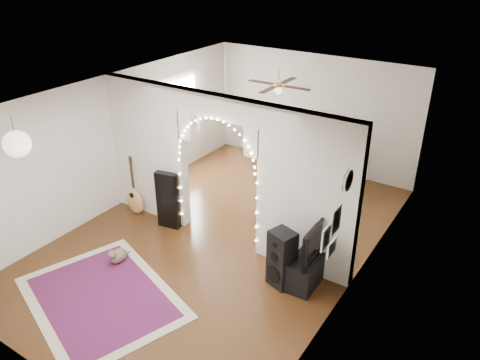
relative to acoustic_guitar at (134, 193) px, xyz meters
The scene contains 25 objects.
floor 1.99m from the acoustic_guitar, ahead, with size 7.50×7.50×0.00m, color black.
ceiling 2.96m from the acoustic_guitar, ahead, with size 5.00×7.50×0.02m, color white.
wall_back 4.53m from the acoustic_guitar, 64.31° to the left, with size 5.00×0.02×2.70m, color silver.
wall_front 4.09m from the acoustic_guitar, 61.20° to the right, with size 5.00×0.02×2.70m, color silver.
wall_left 1.09m from the acoustic_guitar, 156.53° to the left, with size 0.02×7.50×2.70m, color silver.
wall_right 4.52m from the acoustic_guitar, ahead, with size 0.02×7.50×2.70m, color silver.
divider_wall 2.17m from the acoustic_guitar, ahead, with size 5.00×0.20×2.70m.
fairy_lights 2.21m from the acoustic_guitar, ahead, with size 1.64×0.04×1.60m, color #FFEABF, non-canonical shape.
window 2.36m from the acoustic_guitar, 104.91° to the left, with size 0.04×1.20×1.40m, color white.
wall_clock 4.71m from the acoustic_guitar, ahead, with size 0.31×0.31×0.03m, color white.
picture_frames 4.59m from the acoustic_guitar, ahead, with size 0.02×0.50×0.70m, color white, non-canonical shape.
paper_lantern 2.80m from the acoustic_guitar, 89.35° to the right, with size 0.40×0.40×0.40m, color white.
ceiling_fan 3.54m from the acoustic_guitar, 49.46° to the left, with size 1.10×1.10×0.30m, color #CA8743, non-canonical shape.
area_rug 2.57m from the acoustic_guitar, 57.69° to the right, with size 2.54×1.90×0.02m, color maroon.
guitar_case 0.89m from the acoustic_guitar, ahead, with size 0.43×0.14×1.13m, color black.
acoustic_guitar is the anchor object (origin of this frame).
tabby_cat 1.67m from the acoustic_guitar, 56.32° to the right, with size 0.27×0.52×0.34m.
floor_speaker 3.51m from the acoustic_guitar, ahead, with size 0.46×0.42×0.97m.
media_console 3.82m from the acoustic_guitar, ahead, with size 0.40×1.00×0.50m, color black.
tv 3.83m from the acoustic_guitar, ahead, with size 1.07×0.14×0.62m, color black.
bookcase 3.76m from the acoustic_guitar, 51.06° to the left, with size 1.37×0.35×1.41m, color #C7AF90.
dining_table 3.68m from the acoustic_guitar, 58.19° to the left, with size 1.32×0.99×0.76m.
flower_vase 3.70m from the acoustic_guitar, 58.19° to the left, with size 0.18×0.18×0.19m, color silver.
dining_chair_left 3.55m from the acoustic_guitar, 68.40° to the left, with size 0.57×0.59×0.53m, color brown.
dining_chair_right 3.21m from the acoustic_guitar, 52.35° to the left, with size 0.61×0.62×0.57m, color brown.
Camera 1 is at (4.26, -5.91, 4.84)m, focal length 35.00 mm.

